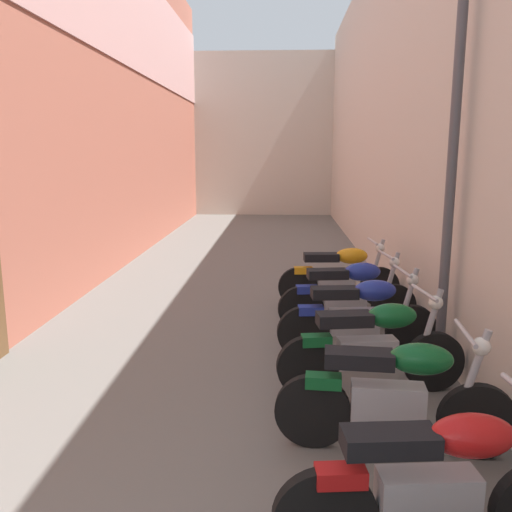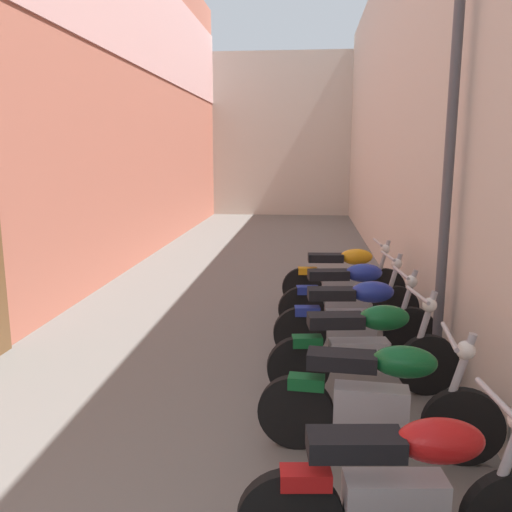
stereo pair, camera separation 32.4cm
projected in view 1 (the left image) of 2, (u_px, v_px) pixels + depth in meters
ground_plane at (235, 306)px, 8.13m from camera, size 36.36×36.36×0.00m
building_left at (90, 75)px, 9.47m from camera, size 0.45×20.36×7.26m
building_right at (398, 103)px, 9.35m from camera, size 0.45×20.36×6.34m
building_far_end at (264, 136)px, 20.49m from camera, size 8.06×2.00×5.88m
motorcycle_third at (439, 482)px, 2.97m from camera, size 1.85×0.58×1.04m
motorcycle_fourth at (396, 392)px, 4.09m from camera, size 1.85×0.58×1.04m
motorcycle_fifth at (373, 344)px, 5.11m from camera, size 1.84×0.58×1.04m
motorcycle_sixth at (359, 314)px, 6.05m from camera, size 1.85×0.58×1.04m
motorcycle_seventh at (349, 293)px, 6.98m from camera, size 1.84×0.58×1.04m
motorcycle_eighth at (340, 274)px, 8.07m from camera, size 1.85×0.58×1.04m
street_lamp at (445, 125)px, 5.20m from camera, size 0.79×0.18×4.36m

